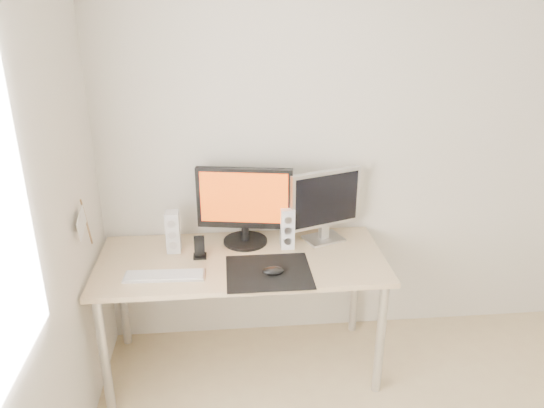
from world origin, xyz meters
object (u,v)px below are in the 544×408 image
speaker_left (173,232)px  speaker_right (287,228)px  phone_dock (200,251)px  desk (242,271)px  mouse (273,271)px  main_monitor (245,203)px  second_monitor (325,203)px  keyboard (165,276)px

speaker_left → speaker_right: same height
speaker_right → phone_dock: speaker_right is taller
desk → mouse: bearing=-51.9°
main_monitor → second_monitor: size_ratio=1.26×
main_monitor → phone_dock: size_ratio=4.17×
mouse → keyboard: size_ratio=0.27×
mouse → second_monitor: 0.56m
second_monitor → keyboard: size_ratio=1.03×
main_monitor → second_monitor: bearing=-0.2°
main_monitor → speaker_left: size_ratio=2.27×
speaker_left → phone_dock: (0.15, -0.10, -0.08)m
main_monitor → speaker_left: (-0.41, -0.06, -0.13)m
main_monitor → speaker_right: 0.28m
keyboard → mouse: bearing=-3.3°
speaker_right → keyboard: (-0.68, -0.29, -0.11)m
desk → speaker_right: (0.27, 0.12, 0.20)m
desk → phone_dock: phone_dock is taller
speaker_right → phone_dock: bearing=-170.0°
second_monitor → keyboard: (-0.91, -0.36, -0.23)m
keyboard → phone_dock: 0.27m
desk → phone_dock: 0.26m
speaker_right → phone_dock: size_ratio=1.84×
main_monitor → keyboard: bearing=-140.9°
mouse → speaker_right: size_ratio=0.48×
desk → keyboard: bearing=-157.8°
desk → phone_dock: (-0.23, 0.03, 0.12)m
speaker_right → desk: bearing=-156.1°
speaker_left → phone_dock: speaker_left is taller
phone_dock → keyboard: bearing=-131.8°
speaker_left → speaker_right: size_ratio=1.00×
main_monitor → speaker_left: main_monitor is taller
phone_dock → second_monitor: bearing=12.2°
speaker_right → mouse: bearing=-109.4°
mouse → phone_dock: phone_dock is taller
speaker_left → keyboard: speaker_left is taller
main_monitor → keyboard: 0.62m
mouse → main_monitor: 0.47m
desk → keyboard: (-0.41, -0.17, 0.09)m
mouse → second_monitor: second_monitor is taller
desk → speaker_left: speaker_left is taller
keyboard → phone_dock: phone_dock is taller
mouse → desk: (-0.16, 0.20, -0.10)m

